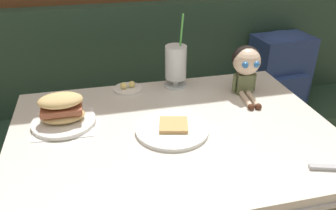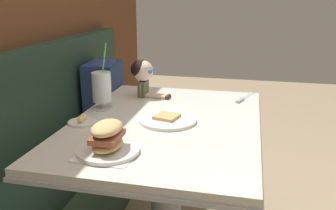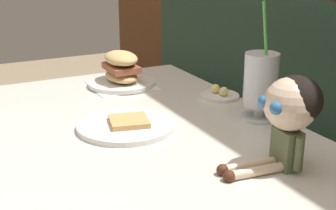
{
  "view_description": "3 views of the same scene",
  "coord_description": "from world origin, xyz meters",
  "px_view_note": "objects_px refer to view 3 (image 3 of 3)",
  "views": [
    {
      "loc": [
        -0.24,
        -0.78,
        1.37
      ],
      "look_at": [
        -0.01,
        0.21,
        0.82
      ],
      "focal_mm": 36.54,
      "sensor_mm": 36.0,
      "label": 1
    },
    {
      "loc": [
        -1.44,
        -0.16,
        1.28
      ],
      "look_at": [
        0.07,
        0.19,
        0.79
      ],
      "focal_mm": 38.65,
      "sensor_mm": 36.0,
      "label": 2
    },
    {
      "loc": [
        1.03,
        -0.24,
        1.19
      ],
      "look_at": [
        0.11,
        0.23,
        0.83
      ],
      "focal_mm": 50.15,
      "sensor_mm": 36.0,
      "label": 3
    }
  ],
  "objects_px": {
    "butter_saucer": "(220,95)",
    "seated_doll": "(290,109)",
    "toast_plate": "(126,125)",
    "sandwich_plate": "(121,72)",
    "milkshake_glass": "(261,83)"
  },
  "relations": [
    {
      "from": "toast_plate",
      "to": "seated_doll",
      "type": "height_order",
      "value": "seated_doll"
    },
    {
      "from": "toast_plate",
      "to": "butter_saucer",
      "type": "height_order",
      "value": "butter_saucer"
    },
    {
      "from": "toast_plate",
      "to": "seated_doll",
      "type": "relative_size",
      "value": 1.12
    },
    {
      "from": "milkshake_glass",
      "to": "seated_doll",
      "type": "distance_m",
      "value": 0.29
    },
    {
      "from": "butter_saucer",
      "to": "seated_doll",
      "type": "height_order",
      "value": "seated_doll"
    },
    {
      "from": "milkshake_glass",
      "to": "butter_saucer",
      "type": "height_order",
      "value": "milkshake_glass"
    },
    {
      "from": "toast_plate",
      "to": "sandwich_plate",
      "type": "relative_size",
      "value": 1.14
    },
    {
      "from": "sandwich_plate",
      "to": "seated_doll",
      "type": "bearing_deg",
      "value": 6.77
    },
    {
      "from": "toast_plate",
      "to": "milkshake_glass",
      "type": "distance_m",
      "value": 0.37
    },
    {
      "from": "sandwich_plate",
      "to": "butter_saucer",
      "type": "xyz_separation_m",
      "value": [
        0.25,
        0.22,
        -0.04
      ]
    },
    {
      "from": "seated_doll",
      "to": "toast_plate",
      "type": "bearing_deg",
      "value": -148.8
    },
    {
      "from": "sandwich_plate",
      "to": "toast_plate",
      "type": "bearing_deg",
      "value": -19.99
    },
    {
      "from": "milkshake_glass",
      "to": "seated_doll",
      "type": "xyz_separation_m",
      "value": [
        0.26,
        -0.13,
        0.03
      ]
    },
    {
      "from": "sandwich_plate",
      "to": "butter_saucer",
      "type": "distance_m",
      "value": 0.34
    },
    {
      "from": "milkshake_glass",
      "to": "seated_doll",
      "type": "relative_size",
      "value": 1.41
    }
  ]
}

